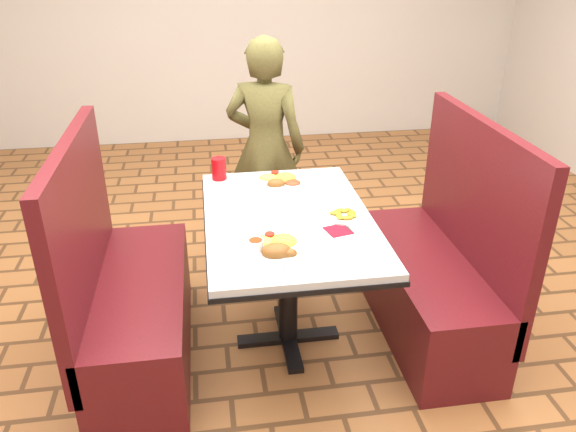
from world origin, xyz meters
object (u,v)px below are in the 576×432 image
(plantain_plate, at_px, (345,215))
(booth_bench_right, at_px, (434,276))
(diner_person, at_px, (266,148))
(red_tumbler, at_px, (219,169))
(dining_table, at_px, (288,233))
(booth_bench_left, at_px, (130,302))
(near_dinner_plate, at_px, (276,244))
(far_dinner_plate, at_px, (281,179))

(plantain_plate, bearing_deg, booth_bench_right, 6.29)
(booth_bench_right, xyz_separation_m, diner_person, (-0.78, 1.09, 0.39))
(booth_bench_right, distance_m, red_tumbler, 1.32)
(dining_table, height_order, booth_bench_left, booth_bench_left)
(diner_person, height_order, near_dinner_plate, diner_person)
(diner_person, bearing_deg, booth_bench_right, 145.83)
(booth_bench_left, xyz_separation_m, near_dinner_plate, (0.70, -0.32, 0.45))
(dining_table, bearing_deg, far_dinner_plate, 86.90)
(dining_table, distance_m, near_dinner_plate, 0.36)
(booth_bench_left, bearing_deg, dining_table, 0.00)
(plantain_plate, bearing_deg, far_dinner_plate, 117.69)
(booth_bench_left, xyz_separation_m, diner_person, (0.82, 1.09, 0.39))
(booth_bench_left, bearing_deg, diner_person, 53.09)
(plantain_plate, bearing_deg, red_tumbler, 134.52)
(dining_table, bearing_deg, red_tumbler, 120.36)
(diner_person, height_order, far_dinner_plate, diner_person)
(booth_bench_right, relative_size, far_dinner_plate, 4.06)
(near_dinner_plate, relative_size, red_tumbler, 2.43)
(booth_bench_right, height_order, far_dinner_plate, booth_bench_right)
(dining_table, distance_m, plantain_plate, 0.29)
(dining_table, height_order, booth_bench_right, booth_bench_right)
(plantain_plate, distance_m, red_tumbler, 0.82)
(booth_bench_left, distance_m, booth_bench_right, 1.60)
(booth_bench_left, bearing_deg, plantain_plate, -3.15)
(far_dinner_plate, relative_size, plantain_plate, 1.56)
(booth_bench_left, relative_size, red_tumbler, 9.81)
(booth_bench_right, xyz_separation_m, far_dinner_plate, (-0.78, 0.41, 0.45))
(booth_bench_right, bearing_deg, red_tumbler, 154.56)
(booth_bench_left, bearing_deg, red_tumbler, 47.05)
(booth_bench_left, bearing_deg, near_dinner_plate, -25.03)
(booth_bench_left, distance_m, near_dinner_plate, 0.89)
(near_dinner_plate, xyz_separation_m, plantain_plate, (0.37, 0.27, -0.02))
(diner_person, distance_m, plantain_plate, 1.17)
(dining_table, distance_m, booth_bench_right, 0.86)
(diner_person, bearing_deg, booth_bench_left, 73.27)
(diner_person, xyz_separation_m, red_tumbler, (-0.33, -0.56, 0.09))
(booth_bench_left, relative_size, far_dinner_plate, 4.06)
(dining_table, distance_m, red_tumbler, 0.63)
(dining_table, height_order, plantain_plate, plantain_plate)
(booth_bench_left, distance_m, red_tumbler, 0.87)
(near_dinner_plate, bearing_deg, diner_person, 85.08)
(booth_bench_right, height_order, plantain_plate, booth_bench_right)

